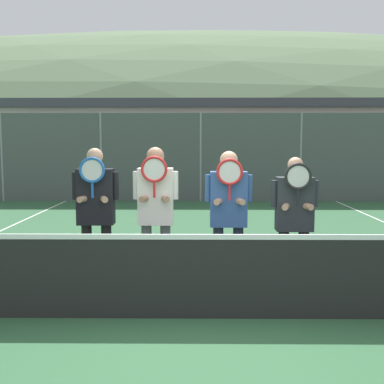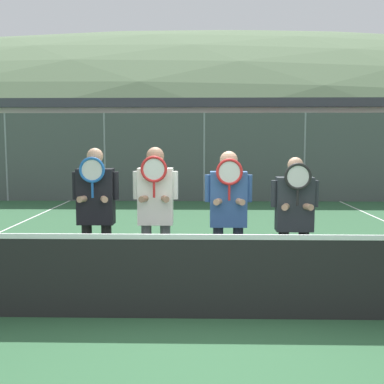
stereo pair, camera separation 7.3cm
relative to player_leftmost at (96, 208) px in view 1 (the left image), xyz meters
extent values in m
plane|color=#2D5B38|center=(1.40, -0.89, -1.10)|extent=(120.00, 120.00, 0.00)
ellipsoid|color=#5B7551|center=(1.40, 49.51, -1.10)|extent=(124.55, 69.19, 24.22)
cube|color=beige|center=(0.72, 16.14, 0.55)|extent=(18.93, 5.00, 3.29)
cube|color=#3D4247|center=(0.72, 16.14, 2.38)|extent=(19.43, 5.50, 0.36)
cylinder|color=gray|center=(-5.02, 9.45, 0.32)|extent=(0.06, 0.06, 2.83)
cylinder|color=gray|center=(-1.81, 9.45, 0.32)|extent=(0.06, 0.06, 2.83)
cylinder|color=gray|center=(1.40, 9.45, 0.32)|extent=(0.06, 0.06, 2.83)
cylinder|color=gray|center=(4.60, 9.45, 0.32)|extent=(0.06, 0.06, 2.83)
cube|color=#4C5451|center=(1.40, 9.45, 0.32)|extent=(19.24, 0.02, 2.83)
cube|color=black|center=(1.40, -0.89, -0.65)|extent=(11.56, 0.02, 0.89)
cube|color=white|center=(1.40, -0.89, -0.19)|extent=(11.56, 0.03, 0.06)
cylinder|color=black|center=(-0.13, 0.01, -0.65)|extent=(0.13, 0.13, 0.89)
cylinder|color=black|center=(0.13, 0.01, -0.65)|extent=(0.13, 0.13, 0.89)
cube|color=black|center=(0.00, 0.01, 0.15)|extent=(0.46, 0.22, 0.70)
sphere|color=tan|center=(0.00, 0.01, 0.65)|extent=(0.20, 0.20, 0.20)
cylinder|color=black|center=(-0.25, 0.01, 0.28)|extent=(0.08, 0.08, 0.35)
cylinder|color=black|center=(0.25, 0.01, 0.28)|extent=(0.08, 0.08, 0.35)
cylinder|color=tan|center=(-0.11, -0.08, 0.13)|extent=(0.16, 0.27, 0.08)
cylinder|color=tan|center=(0.11, -0.08, 0.13)|extent=(0.16, 0.27, 0.08)
cylinder|color=#1E5BAD|center=(0.00, -0.17, 0.25)|extent=(0.03, 0.03, 0.20)
torus|color=#1E5BAD|center=(0.00, -0.17, 0.49)|extent=(0.32, 0.03, 0.32)
cylinder|color=silver|center=(0.00, -0.17, 0.49)|extent=(0.26, 0.00, 0.26)
cylinder|color=#56565B|center=(0.64, -0.02, -0.65)|extent=(0.13, 0.13, 0.90)
cylinder|color=#56565B|center=(0.88, -0.02, -0.65)|extent=(0.13, 0.13, 0.90)
cube|color=white|center=(0.76, -0.02, 0.15)|extent=(0.43, 0.22, 0.71)
sphere|color=#997056|center=(0.76, -0.02, 0.66)|extent=(0.22, 0.22, 0.22)
cylinder|color=white|center=(0.52, -0.02, 0.29)|extent=(0.08, 0.08, 0.35)
cylinder|color=white|center=(1.00, -0.02, 0.29)|extent=(0.08, 0.08, 0.35)
cylinder|color=#997056|center=(0.65, -0.11, 0.14)|extent=(0.16, 0.27, 0.08)
cylinder|color=#997056|center=(0.87, -0.11, 0.14)|extent=(0.16, 0.27, 0.08)
cylinder|color=red|center=(0.76, -0.20, 0.26)|extent=(0.03, 0.03, 0.20)
torus|color=red|center=(0.76, -0.20, 0.50)|extent=(0.33, 0.03, 0.33)
cylinder|color=silver|center=(0.76, -0.20, 0.50)|extent=(0.27, 0.00, 0.27)
cylinder|color=#232838|center=(1.55, -0.02, -0.66)|extent=(0.13, 0.13, 0.87)
cylinder|color=#232838|center=(1.80, -0.02, -0.66)|extent=(0.13, 0.13, 0.87)
cube|color=#335693|center=(1.67, -0.02, 0.12)|extent=(0.46, 0.22, 0.69)
sphere|color=tan|center=(1.67, -0.02, 0.61)|extent=(0.22, 0.22, 0.22)
cylinder|color=#335693|center=(1.42, -0.02, 0.26)|extent=(0.08, 0.08, 0.34)
cylinder|color=#335693|center=(1.93, -0.02, 0.26)|extent=(0.08, 0.08, 0.34)
cylinder|color=tan|center=(1.56, -0.11, 0.11)|extent=(0.16, 0.27, 0.08)
cylinder|color=tan|center=(1.79, -0.11, 0.11)|extent=(0.16, 0.27, 0.08)
cylinder|color=red|center=(1.67, -0.20, 0.23)|extent=(0.03, 0.03, 0.20)
torus|color=red|center=(1.67, -0.20, 0.47)|extent=(0.33, 0.03, 0.33)
cylinder|color=silver|center=(1.67, -0.20, 0.47)|extent=(0.27, 0.00, 0.27)
cylinder|color=black|center=(2.36, -0.13, -0.68)|extent=(0.13, 0.13, 0.84)
cylinder|color=black|center=(2.60, -0.13, -0.68)|extent=(0.13, 0.13, 0.84)
cube|color=#282D33|center=(2.48, -0.13, 0.07)|extent=(0.45, 0.22, 0.66)
sphere|color=tan|center=(2.48, -0.13, 0.55)|extent=(0.19, 0.19, 0.19)
cylinder|color=#282D33|center=(2.23, -0.13, 0.20)|extent=(0.08, 0.08, 0.32)
cylinder|color=#282D33|center=(2.73, -0.13, 0.20)|extent=(0.08, 0.08, 0.32)
cylinder|color=tan|center=(2.37, -0.22, 0.06)|extent=(0.16, 0.27, 0.08)
cylinder|color=tan|center=(2.59, -0.22, 0.06)|extent=(0.16, 0.27, 0.08)
cylinder|color=black|center=(2.48, -0.31, 0.18)|extent=(0.03, 0.03, 0.20)
torus|color=black|center=(2.48, -0.31, 0.43)|extent=(0.33, 0.03, 0.33)
cylinder|color=silver|center=(2.48, -0.31, 0.43)|extent=(0.27, 0.00, 0.27)
cube|color=#B2B7BC|center=(-4.78, 12.30, -0.36)|extent=(4.30, 1.73, 0.88)
cube|color=#2D3842|center=(-4.78, 12.30, 0.44)|extent=(2.36, 1.60, 0.72)
cylinder|color=black|center=(-3.39, 11.42, -0.80)|extent=(0.60, 0.16, 0.60)
cylinder|color=black|center=(-3.39, 13.19, -0.80)|extent=(0.60, 0.16, 0.60)
cylinder|color=black|center=(-6.18, 13.19, -0.80)|extent=(0.60, 0.16, 0.60)
cube|color=#B2B7BC|center=(0.29, 11.89, -0.38)|extent=(4.13, 1.74, 0.83)
cube|color=#2D3842|center=(0.29, 11.89, 0.37)|extent=(2.27, 1.60, 0.68)
cylinder|color=black|center=(1.64, 11.00, -0.80)|extent=(0.60, 0.16, 0.60)
cylinder|color=black|center=(1.64, 12.78, -0.80)|extent=(0.60, 0.16, 0.60)
cylinder|color=black|center=(-1.05, 11.00, -0.80)|extent=(0.60, 0.16, 0.60)
cylinder|color=black|center=(-1.05, 12.78, -0.80)|extent=(0.60, 0.16, 0.60)
cube|color=maroon|center=(5.55, 11.85, -0.36)|extent=(4.64, 1.80, 0.88)
cube|color=#2D3842|center=(5.55, 11.85, 0.44)|extent=(2.55, 1.66, 0.72)
cylinder|color=black|center=(7.06, 10.93, -0.80)|extent=(0.60, 0.16, 0.60)
cylinder|color=black|center=(7.06, 12.77, -0.80)|extent=(0.60, 0.16, 0.60)
cylinder|color=black|center=(4.04, 10.93, -0.80)|extent=(0.60, 0.16, 0.60)
cylinder|color=black|center=(4.04, 12.77, -0.80)|extent=(0.60, 0.16, 0.60)
camera|label=1|loc=(1.28, -6.00, 0.84)|focal=45.00mm
camera|label=2|loc=(1.35, -6.00, 0.84)|focal=45.00mm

